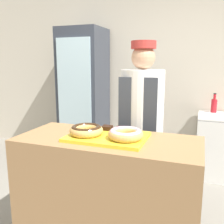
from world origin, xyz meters
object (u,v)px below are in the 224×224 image
serving_tray (107,137)px  beverage_fridge (84,95)px  donut_light_glaze (126,134)px  donut_chocolate_glaze (86,130)px  brownie_back_left (107,128)px  brownie_back_right (121,129)px  baker_person (141,126)px  bottle_red (214,105)px

serving_tray → beverage_fridge: beverage_fridge is taller
serving_tray → donut_light_glaze: 0.16m
donut_chocolate_glaze → brownie_back_left: donut_chocolate_glaze is taller
donut_chocolate_glaze → beverage_fridge: size_ratio=0.13×
serving_tray → beverage_fridge: 2.05m
serving_tray → donut_chocolate_glaze: (-0.15, -0.04, 0.05)m
brownie_back_right → donut_chocolate_glaze: bearing=-139.0°
brownie_back_right → beverage_fridge: beverage_fridge is taller
brownie_back_left → beverage_fridge: beverage_fridge is taller
baker_person → beverage_fridge: 1.63m
brownie_back_right → donut_light_glaze: bearing=-62.6°
donut_chocolate_glaze → brownie_back_left: (0.09, 0.18, -0.02)m
brownie_back_left → bottle_red: size_ratio=0.29×
donut_light_glaze → beverage_fridge: bearing=124.0°
baker_person → serving_tray: bearing=-99.8°
beverage_fridge → bottle_red: 1.87m
donut_light_glaze → brownie_back_left: (-0.21, 0.18, -0.02)m
beverage_fridge → baker_person: bearing=-43.9°
baker_person → brownie_back_left: bearing=-108.8°
donut_chocolate_glaze → brownie_back_left: 0.21m
serving_tray → bottle_red: size_ratio=2.17×
serving_tray → baker_person: bearing=80.2°
baker_person → brownie_back_right: bearing=-96.0°
donut_light_glaze → serving_tray: bearing=165.5°
serving_tray → bottle_red: (0.80, 1.96, -0.03)m
brownie_back_left → donut_chocolate_glaze: bearing=-117.4°
brownie_back_left → baker_person: (0.17, 0.49, -0.09)m
donut_chocolate_glaze → beverage_fridge: beverage_fridge is taller
serving_tray → brownie_back_right: bearing=68.0°
donut_light_glaze → bottle_red: bottle_red is taller
donut_light_glaze → bottle_red: bearing=72.0°
baker_person → beverage_fridge: (-1.17, 1.12, 0.11)m
brownie_back_left → baker_person: baker_person is taller
brownie_back_left → donut_light_glaze: bearing=-41.0°
brownie_back_left → bottle_red: bearing=64.7°
serving_tray → donut_chocolate_glaze: 0.16m
donut_chocolate_glaze → donut_light_glaze: same height
serving_tray → beverage_fridge: size_ratio=0.29×
donut_chocolate_glaze → brownie_back_right: bearing=41.0°
beverage_fridge → donut_chocolate_glaze: bearing=-63.2°
brownie_back_right → baker_person: (0.05, 0.49, -0.09)m
donut_light_glaze → brownie_back_left: 0.28m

